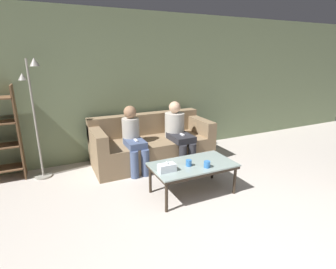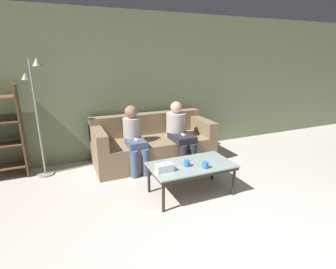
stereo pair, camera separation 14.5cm
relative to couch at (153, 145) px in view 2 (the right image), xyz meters
name	(u,v)px [view 2 (the right image)]	position (x,y,z in m)	size (l,w,h in m)	color
wall_back	(142,86)	(0.00, 0.52, 0.99)	(12.00, 0.06, 2.60)	#707F5B
couch	(153,145)	(0.00, 0.00, 0.00)	(2.09, 0.89, 0.83)	#897051
coffee_table	(191,167)	(0.07, -1.32, 0.09)	(1.14, 0.63, 0.44)	#8C9E99
cup_near_left	(187,163)	(-0.01, -1.35, 0.17)	(0.08, 0.08, 0.09)	#3372BF
cup_near_right	(205,165)	(0.18, -1.50, 0.17)	(0.08, 0.08, 0.09)	#3372BF
tissue_box	(165,168)	(-0.35, -1.38, 0.18)	(0.22, 0.12, 0.13)	silver
standing_lamp	(37,106)	(-1.78, 0.15, 0.81)	(0.31, 0.26, 1.82)	gray
seated_person_left_end	(134,137)	(-0.41, -0.23, 0.26)	(0.31, 0.62, 1.07)	#47567A
seated_person_mid_left	(179,131)	(0.41, -0.23, 0.28)	(0.35, 0.73, 1.08)	#28282D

